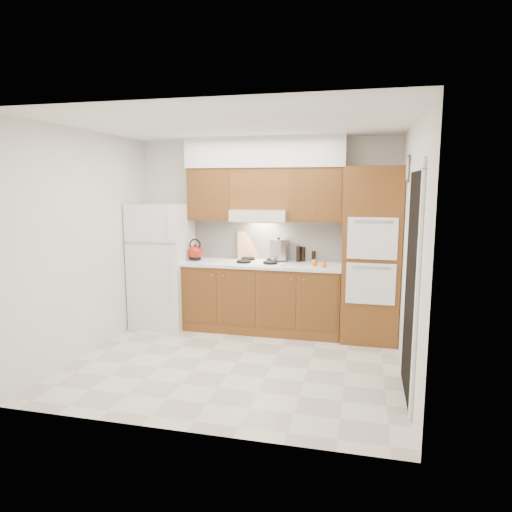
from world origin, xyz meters
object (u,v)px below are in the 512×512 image
Objects in this scene: oven_cabinet at (371,255)px; kettle at (195,252)px; fridge at (163,265)px; stock_pot at (279,250)px.

oven_cabinet is 2.37m from kettle.
kettle is at bearing 5.71° from fridge.
stock_pot is at bearing 5.27° from kettle.
stock_pot is at bearing 7.41° from fridge.
oven_cabinet reaches higher than kettle.
oven_cabinet is 1.24m from stock_pot.
oven_cabinet reaches higher than fridge.
kettle is 0.73× the size of stock_pot.
kettle is at bearing -171.89° from stock_pot.
fridge is 2.86m from oven_cabinet.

